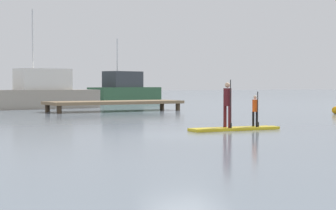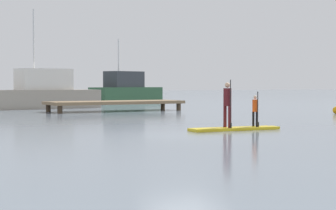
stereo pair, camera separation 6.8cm
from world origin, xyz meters
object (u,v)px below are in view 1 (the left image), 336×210
object	(u,v)px
fishing_boat_green_midground	(41,93)
motor_boat_small_navy	(125,90)
paddler_adult	(227,102)
mooring_buoy_mid	(336,110)
paddleboard_near	(235,129)
paddler_child_solo	(255,109)

from	to	relation	value
fishing_boat_green_midground	motor_boat_small_navy	xyz separation A→B (m)	(11.65, 11.29, 0.08)
paddler_adult	fishing_boat_green_midground	distance (m)	21.78
fishing_boat_green_midground	mooring_buoy_mid	distance (m)	19.20
paddleboard_near	paddler_child_solo	distance (m)	1.08
paddler_child_solo	motor_boat_small_navy	bearing A→B (deg)	72.07
paddleboard_near	motor_boat_small_navy	distance (m)	35.07
paddler_child_solo	mooring_buoy_mid	size ratio (longest dim) A/B	3.04
paddler_adult	motor_boat_small_navy	distance (m)	35.14
fishing_boat_green_midground	mooring_buoy_mid	size ratio (longest dim) A/B	19.59
paddler_adult	paddler_child_solo	world-z (taller)	paddler_adult
fishing_boat_green_midground	mooring_buoy_mid	bearing A→B (deg)	-52.46
paddleboard_near	fishing_boat_green_midground	world-z (taller)	fishing_boat_green_midground
motor_boat_small_navy	mooring_buoy_mid	distance (m)	26.51
paddler_child_solo	motor_boat_small_navy	xyz separation A→B (m)	(10.74, 33.18, 0.36)
motor_boat_small_navy	paddler_child_solo	bearing A→B (deg)	-107.93
paddleboard_near	motor_boat_small_navy	size ratio (longest dim) A/B	0.45
paddler_child_solo	mooring_buoy_mid	distance (m)	12.69
paddleboard_near	paddler_adult	bearing A→B (deg)	176.08
paddler_adult	paddleboard_near	bearing A→B (deg)	-3.92
motor_boat_small_navy	mooring_buoy_mid	xyz separation A→B (m)	(0.04, -26.50, -0.89)
paddleboard_near	mooring_buoy_mid	xyz separation A→B (m)	(11.60, 6.60, 0.16)
paddler_child_solo	motor_boat_small_navy	size ratio (longest dim) A/B	0.16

